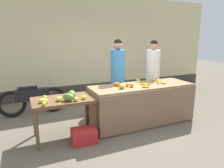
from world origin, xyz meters
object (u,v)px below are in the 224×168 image
Objects in this scene: vendor_woman_white_shirt at (153,76)px; parked_motorcycle at (33,99)px; produce_crate at (84,136)px; produce_sack at (93,105)px; vendor_woman_blue_shirt at (118,78)px.

parked_motorcycle is at bearing 162.45° from vendor_woman_white_shirt.
produce_sack is (0.56, 1.13, 0.17)m from produce_crate.
produce_sack is at bearing 63.60° from produce_crate.
parked_motorcycle is at bearing 155.42° from vendor_woman_blue_shirt.
produce_sack is (1.29, -0.75, -0.10)m from parked_motorcycle.
produce_sack reaches higher than produce_crate.
produce_crate is at bearing -138.91° from vendor_woman_blue_shirt.
parked_motorcycle is 3.64× the size of produce_crate.
vendor_woman_blue_shirt is 2.15m from parked_motorcycle.
vendor_woman_blue_shirt is at bearing 177.63° from vendor_woman_white_shirt.
parked_motorcycle is 2.03m from produce_crate.
produce_crate is (-2.13, -0.97, -0.79)m from vendor_woman_white_shirt.
vendor_woman_blue_shirt is 1.01× the size of vendor_woman_white_shirt.
vendor_woman_blue_shirt is 1.15× the size of parked_motorcycle.
produce_crate is at bearing -116.40° from produce_sack.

